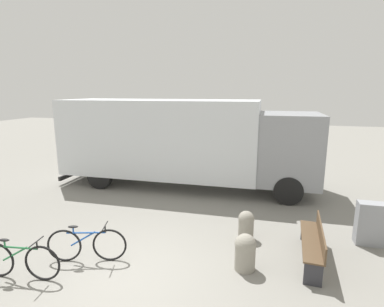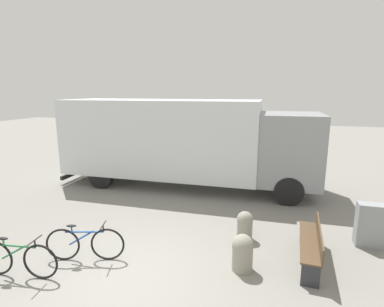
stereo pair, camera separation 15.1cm
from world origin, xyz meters
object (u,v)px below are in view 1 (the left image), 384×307
Objects in this scene: park_bench at (315,241)px; bollard_far_bench at (246,224)px; bollard_near_bench at (245,251)px; bicycle_middle at (87,244)px; utility_box at (370,224)px; bicycle_near at (19,260)px; delivery_truck at (182,139)px.

park_bench is 1.65m from bollard_far_bench.
park_bench reaches higher than bollard_near_bench.
bicycle_middle is 2.12× the size of bollard_near_bench.
bicycle_near is at bearing -154.76° from utility_box.
bicycle_near and bicycle_middle have the same top height.
utility_box reaches higher than bicycle_middle.
delivery_truck is 5.87× the size of bicycle_middle.
bicycle_near is (-5.68, -2.19, -0.08)m from park_bench.
bicycle_middle is (-0.44, -5.70, -1.45)m from delivery_truck.
bollard_far_bench is at bearing 94.23° from bollard_near_bench.
bicycle_near is at bearing -102.70° from delivery_truck.
bollard_far_bench is (-0.10, 1.36, -0.03)m from bollard_near_bench.
utility_box is at bearing 33.56° from bollard_near_bench.
utility_box reaches higher than bollard_near_bench.
park_bench is (4.32, -4.40, -1.36)m from delivery_truck.
utility_box is (5.70, -3.27, -1.31)m from delivery_truck.
bicycle_near reaches higher than park_bench.
park_bench is 1.20× the size of bicycle_middle.
bollard_near_bench is at bearing 120.04° from park_bench.
delivery_truck reaches higher than utility_box.
bollard_far_bench is (-1.52, 0.64, -0.09)m from park_bench.
bicycle_near is 5.03m from bollard_far_bench.
park_bench is at bearing -1.38° from bicycle_middle.
delivery_truck is at bearing 150.16° from utility_box.
bollard_near_bench is (-1.42, -0.72, -0.06)m from park_bench.
bicycle_near is 1.03× the size of bicycle_middle.
bollard_near_bench is at bearing 11.38° from bicycle_near.
park_bench is at bearing 13.42° from bicycle_near.
utility_box is at bearing 17.56° from bicycle_near.
park_bench is 1.78m from utility_box.
delivery_truck is 6.70m from utility_box.
bicycle_middle is 1.57× the size of utility_box.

